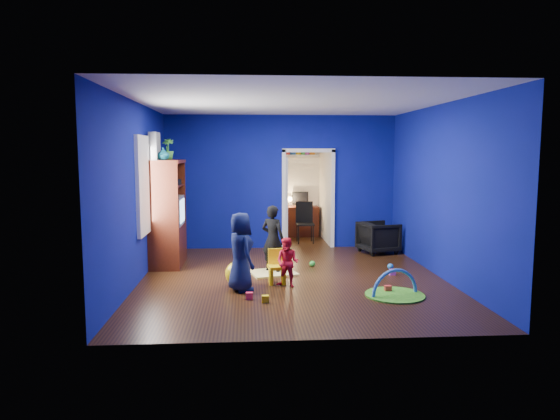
{
  "coord_description": "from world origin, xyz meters",
  "views": [
    {
      "loc": [
        -0.74,
        -8.1,
        2.09
      ],
      "look_at": [
        -0.18,
        0.4,
        1.11
      ],
      "focal_mm": 32.0,
      "sensor_mm": 36.0,
      "label": 1
    }
  ],
  "objects": [
    {
      "name": "vase",
      "position": [
        -2.22,
        0.89,
        2.07
      ],
      "size": [
        0.23,
        0.23,
        0.22
      ],
      "primitive_type": "imported",
      "rotation": [
        0.0,
        0.0,
        0.06
      ],
      "color": "#0C6167",
      "rests_on": "tv_armoire"
    },
    {
      "name": "toy_0",
      "position": [
        1.37,
        -0.9,
        0.05
      ],
      "size": [
        0.1,
        0.08,
        0.1
      ],
      "primitive_type": "cube",
      "color": "#FB3729",
      "rests_on": "floor"
    },
    {
      "name": "toy_2",
      "position": [
        -0.5,
        -1.3,
        0.05
      ],
      "size": [
        0.1,
        0.08,
        0.1
      ],
      "primitive_type": "cube",
      "color": "yellow",
      "rests_on": "floor"
    },
    {
      "name": "toy_3",
      "position": [
        0.45,
        0.87,
        0.06
      ],
      "size": [
        0.11,
        0.11,
        0.11
      ],
      "primitive_type": "sphere",
      "color": "green",
      "rests_on": "floor"
    },
    {
      "name": "wall_front",
      "position": [
        0.0,
        -2.75,
        1.45
      ],
      "size": [
        5.0,
        0.02,
        2.9
      ],
      "primitive_type": "cube",
      "color": "navy",
      "rests_on": "floor"
    },
    {
      "name": "play_mat",
      "position": [
        1.41,
        -1.1,
        0.01
      ],
      "size": [
        0.87,
        0.87,
        0.02
      ],
      "primitive_type": "cylinder",
      "color": "#429C23",
      "rests_on": "floor"
    },
    {
      "name": "wall_right",
      "position": [
        2.5,
        0.0,
        1.45
      ],
      "size": [
        0.02,
        5.5,
        2.9
      ],
      "primitive_type": "cube",
      "color": "navy",
      "rests_on": "floor"
    },
    {
      "name": "desk_monitor",
      "position": [
        0.6,
        4.38,
        0.95
      ],
      "size": [
        0.4,
        0.05,
        0.32
      ],
      "primitive_type": "cube",
      "color": "black",
      "rests_on": "study_desk"
    },
    {
      "name": "desk_lamp",
      "position": [
        0.32,
        4.32,
        0.93
      ],
      "size": [
        0.14,
        0.14,
        0.14
      ],
      "primitive_type": "sphere",
      "color": "#FFD88C",
      "rests_on": "study_desk"
    },
    {
      "name": "study_desk",
      "position": [
        0.6,
        4.26,
        0.38
      ],
      "size": [
        0.88,
        0.44,
        0.75
      ],
      "primitive_type": "cube",
      "color": "#3D140A",
      "rests_on": "floor"
    },
    {
      "name": "toy_4",
      "position": [
        1.74,
        0.13,
        0.05
      ],
      "size": [
        0.1,
        0.08,
        0.1
      ],
      "primitive_type": "cube",
      "color": "#BE47B8",
      "rests_on": "floor"
    },
    {
      "name": "wall_left",
      "position": [
        -2.5,
        0.0,
        1.45
      ],
      "size": [
        0.02,
        5.5,
        2.9
      ],
      "primitive_type": "cube",
      "color": "navy",
      "rests_on": "floor"
    },
    {
      "name": "toddler_red",
      "position": [
        -0.12,
        -0.49,
        0.39
      ],
      "size": [
        0.47,
        0.44,
        0.78
      ],
      "primitive_type": "imported",
      "rotation": [
        0.0,
        0.0,
        -0.5
      ],
      "color": "red",
      "rests_on": "floor"
    },
    {
      "name": "yellow_blanket",
      "position": [
        -0.3,
        0.37,
        0.01
      ],
      "size": [
        0.88,
        0.77,
        0.03
      ],
      "primitive_type": "cube",
      "rotation": [
        0.0,
        0.0,
        0.25
      ],
      "color": "#F2E07A",
      "rests_on": "floor"
    },
    {
      "name": "kid_chair",
      "position": [
        -0.27,
        -0.29,
        0.25
      ],
      "size": [
        0.32,
        0.32,
        0.5
      ],
      "primitive_type": "cube",
      "rotation": [
        0.0,
        0.0,
        0.14
      ],
      "color": "yellow",
      "rests_on": "floor"
    },
    {
      "name": "alcove",
      "position": [
        0.6,
        3.62,
        1.25
      ],
      "size": [
        1.0,
        1.75,
        2.5
      ],
      "primitive_type": null,
      "color": "silver",
      "rests_on": "floor"
    },
    {
      "name": "child_navy",
      "position": [
        -0.85,
        -0.66,
        0.6
      ],
      "size": [
        0.59,
        0.69,
        1.2
      ],
      "primitive_type": "imported",
      "rotation": [
        0.0,
        0.0,
        1.99
      ],
      "color": "#0F1837",
      "rests_on": "floor"
    },
    {
      "name": "curtain",
      "position": [
        -2.37,
        0.9,
        1.25
      ],
      "size": [
        0.14,
        0.42,
        2.4
      ],
      "primitive_type": "cube",
      "color": "slate",
      "rests_on": "floor"
    },
    {
      "name": "book_shelf",
      "position": [
        0.6,
        4.37,
        2.02
      ],
      "size": [
        0.88,
        0.24,
        0.04
      ],
      "primitive_type": "cube",
      "color": "white",
      "rests_on": "study_desk"
    },
    {
      "name": "tv_armoire",
      "position": [
        -2.22,
        1.19,
        0.98
      ],
      "size": [
        0.58,
        1.14,
        1.96
      ],
      "primitive_type": "cube",
      "color": "#411B0A",
      "rests_on": "floor"
    },
    {
      "name": "armchair",
      "position": [
        2.0,
        2.03,
        0.33
      ],
      "size": [
        0.89,
        0.88,
        0.66
      ],
      "primitive_type": "imported",
      "rotation": [
        0.0,
        0.0,
        1.85
      ],
      "color": "black",
      "rests_on": "floor"
    },
    {
      "name": "window_left",
      "position": [
        -2.48,
        0.35,
        1.55
      ],
      "size": [
        0.03,
        0.95,
        1.55
      ],
      "primitive_type": "cube",
      "color": "white",
      "rests_on": "wall_left"
    },
    {
      "name": "hopper_ball",
      "position": [
        -0.9,
        -0.41,
        0.2
      ],
      "size": [
        0.4,
        0.4,
        0.4
      ],
      "primitive_type": "sphere",
      "color": "yellow",
      "rests_on": "floor"
    },
    {
      "name": "toy_arch",
      "position": [
        1.41,
        -1.1,
        0.02
      ],
      "size": [
        0.76,
        0.28,
        0.78
      ],
      "primitive_type": "torus",
      "rotation": [
        1.57,
        0.0,
        0.31
      ],
      "color": "#3F8CD8",
      "rests_on": "floor"
    },
    {
      "name": "wall_back",
      "position": [
        0.0,
        2.75,
        1.45
      ],
      "size": [
        5.0,
        0.02,
        2.9
      ],
      "primitive_type": "cube",
      "color": "navy",
      "rests_on": "floor"
    },
    {
      "name": "toy_1",
      "position": [
        1.83,
        0.55,
        0.06
      ],
      "size": [
        0.11,
        0.11,
        0.11
      ],
      "primitive_type": "sphere",
      "color": "blue",
      "rests_on": "floor"
    },
    {
      "name": "child_black",
      "position": [
        -0.3,
        0.47,
        0.59
      ],
      "size": [
        0.52,
        0.47,
        1.19
      ],
      "primitive_type": "imported",
      "rotation": [
        0.0,
        0.0,
        2.57
      ],
      "color": "black",
      "rests_on": "floor"
    },
    {
      "name": "folding_chair",
      "position": [
        0.6,
        3.3,
        0.46
      ],
      "size": [
        0.4,
        0.4,
        0.92
      ],
      "primitive_type": "cube",
      "color": "black",
      "rests_on": "floor"
    },
    {
      "name": "doorway",
      "position": [
        0.6,
        2.75,
        1.05
      ],
      "size": [
        1.16,
        0.1,
        2.1
      ],
      "primitive_type": "cube",
      "color": "white",
      "rests_on": "floor"
    },
    {
      "name": "ceiling",
      "position": [
        0.0,
        0.0,
        2.9
      ],
      "size": [
        5.0,
        5.5,
        0.01
      ],
      "primitive_type": "cube",
      "color": "white",
      "rests_on": "wall_back"
    },
    {
      "name": "crt_tv",
      "position": [
        -2.18,
        1.19,
        1.02
      ],
      "size": [
        0.46,
        0.7,
        0.54
      ],
      "primitive_type": "cube",
      "color": "silver",
      "rests_on": "tv_armoire"
    },
    {
      "name": "floor",
      "position": [
        0.0,
        0.0,
        0.0
      ],
      "size": [
        5.0,
        5.5,
        0.01
      ],
      "primitive_type": "cube",
      "color": "black",
      "rests_on": "ground"
    },
    {
      "name": "toy_5",
      "position": [
        -0.72,
        -1.13,
        0.05
      ],
      "size": [
        0.1,
        0.08,
        0.1
      ],
      "primitive_type": "cube",
      "color": "#FA2942",
      "rests_on": "floor"
    },
    {
      "name": "potted_plant",
      "position": [
        -2.22,
        1.41,
        2.16
      ],
      "size": [
        0.23,
        0.23,
        0.39
      ],
      "primitive_type": "imported",
      "rotation": [
        0.0,
        0.0,
        0.04
      ],
      "color": "#378B32",
      "rests_on": "tv_armoire"
    }
  ]
}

